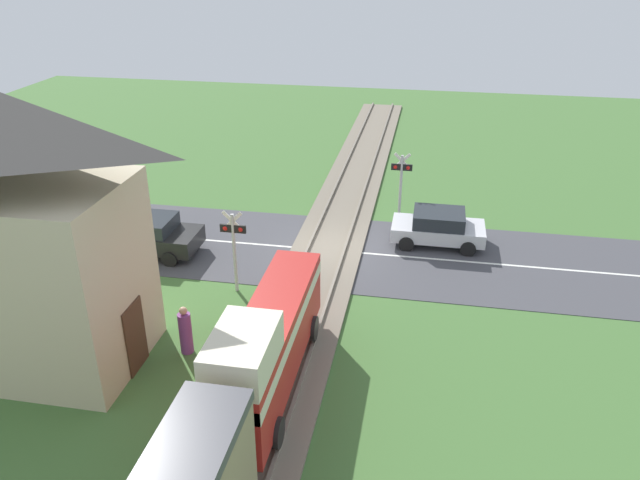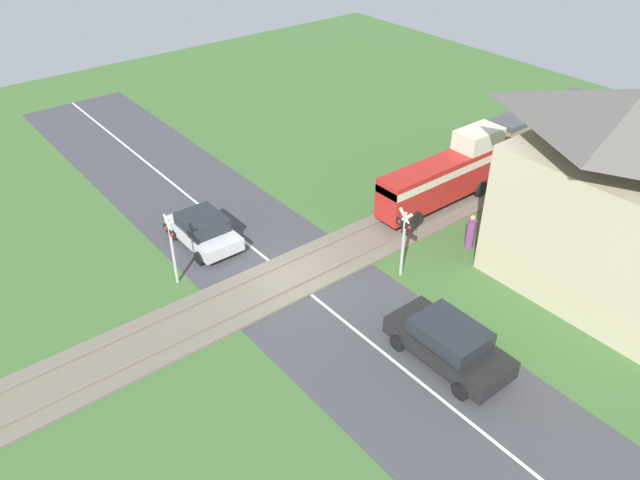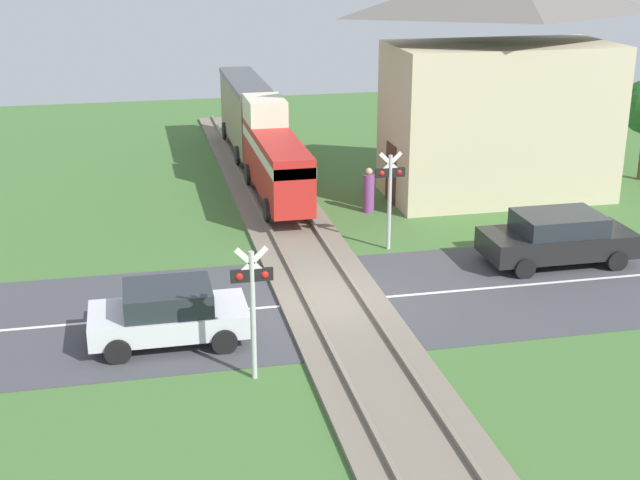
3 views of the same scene
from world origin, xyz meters
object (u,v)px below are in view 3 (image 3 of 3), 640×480
at_px(car_far_side, 557,237).
at_px(pedestrian_by_station, 369,192).
at_px(car_near_crossing, 169,313).
at_px(station_building, 501,84).
at_px(crossing_signal_east_approach, 390,187).
at_px(train, 259,130).
at_px(crossing_signal_west_approach, 252,295).

distance_m(car_far_side, pedestrian_by_station, 7.18).
distance_m(car_near_crossing, station_building, 16.04).
distance_m(car_near_crossing, crossing_signal_east_approach, 8.63).
relative_size(train, pedestrian_by_station, 9.44).
relative_size(car_far_side, crossing_signal_east_approach, 1.43).
bearing_deg(station_building, train, 151.57).
bearing_deg(crossing_signal_west_approach, crossing_signal_east_approach, 54.62).
bearing_deg(car_near_crossing, crossing_signal_east_approach, 36.51).
height_order(car_far_side, crossing_signal_west_approach, crossing_signal_west_approach).
bearing_deg(car_far_side, station_building, 81.99).
xyz_separation_m(crossing_signal_east_approach, pedestrian_by_station, (0.39, 3.73, -1.24)).
height_order(train, pedestrian_by_station, train).
bearing_deg(train, crossing_signal_east_approach, -74.01).
xyz_separation_m(station_building, pedestrian_by_station, (-5.01, -0.97, -3.34)).
bearing_deg(station_building, pedestrian_by_station, -169.00).
bearing_deg(station_building, crossing_signal_west_approach, -131.40).
xyz_separation_m(car_near_crossing, pedestrian_by_station, (7.25, 8.82, -0.03)).
relative_size(train, crossing_signal_west_approach, 4.83).
relative_size(train, station_building, 1.73).
height_order(car_near_crossing, crossing_signal_east_approach, crossing_signal_east_approach).
xyz_separation_m(car_far_side, crossing_signal_west_approach, (-9.60, -5.08, 1.16)).
bearing_deg(car_near_crossing, car_far_side, 14.31).
bearing_deg(train, station_building, -28.43).
distance_m(train, car_near_crossing, 14.79).
height_order(train, car_near_crossing, train).
xyz_separation_m(train, crossing_signal_west_approach, (-2.59, -16.31, 0.09)).
relative_size(car_near_crossing, crossing_signal_west_approach, 1.21).
bearing_deg(crossing_signal_east_approach, car_far_side, -26.46).
relative_size(car_far_side, station_building, 0.51).
height_order(train, crossing_signal_west_approach, train).
height_order(car_near_crossing, car_far_side, car_far_side).
height_order(crossing_signal_east_approach, station_building, station_building).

